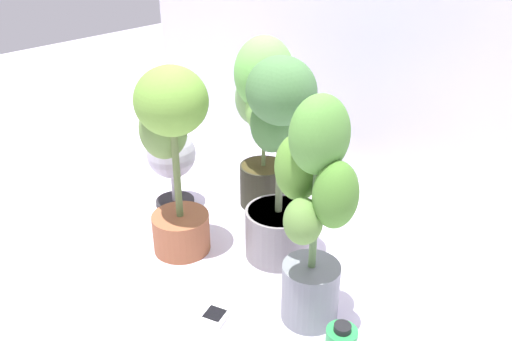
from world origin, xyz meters
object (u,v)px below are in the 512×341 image
potted_plant_back_left (264,109)px  hygrometer_box (215,316)px  potted_plant_center (278,160)px  potted_plant_front_left (172,144)px  floor_fan (172,157)px  potted_plant_front_right (314,209)px

potted_plant_back_left → hygrometer_box: potted_plant_back_left is taller
potted_plant_center → potted_plant_back_left: (-0.30, 0.27, 0.06)m
potted_plant_center → potted_plant_front_left: bearing=-145.3°
potted_plant_back_left → potted_plant_center: bearing=-42.1°
potted_plant_center → floor_fan: bearing=-178.2°
potted_plant_front_left → potted_plant_back_left: (0.03, 0.49, 0.01)m
potted_plant_center → potted_plant_front_right: potted_plant_center is taller
hygrometer_box → floor_fan: floor_fan is taller
potted_plant_front_right → floor_fan: potted_plant_front_right is taller
potted_plant_center → floor_fan: size_ratio=2.16×
floor_fan → potted_plant_back_left: bearing=-127.8°
floor_fan → hygrometer_box: bearing=157.9°
potted_plant_front_right → potted_plant_front_left: bearing=-179.2°
potted_plant_front_left → floor_fan: bearing=142.5°
potted_plant_center → potted_plant_front_right: 0.39m
potted_plant_center → potted_plant_back_left: 0.40m
potted_plant_back_left → hygrometer_box: 0.92m
potted_plant_center → potted_plant_front_right: bearing=-34.5°
potted_plant_front_left → hygrometer_box: size_ratio=7.77×
potted_plant_back_left → hygrometer_box: bearing=-61.5°
floor_fan → potted_plant_front_left: bearing=151.8°
potted_plant_front_right → floor_fan: 0.96m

